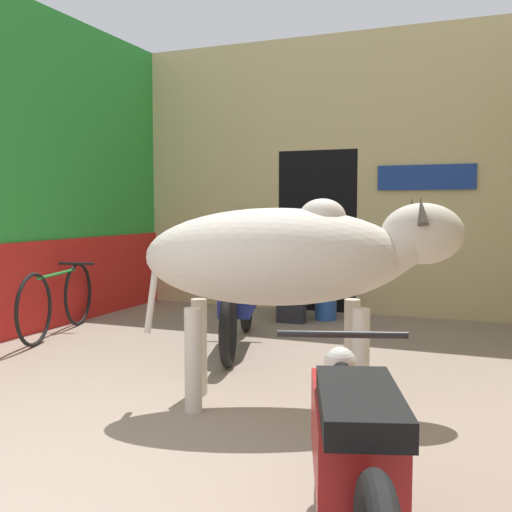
# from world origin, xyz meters

# --- Properties ---
(wall_back_with_doorway) EXTENTS (5.05, 0.93, 3.39)m
(wall_back_with_doorway) POSITION_xyz_m (-0.06, 5.81, 1.47)
(wall_back_with_doorway) COLOR #D1BC84
(wall_back_with_doorway) RESTS_ON ground_plane
(cow) EXTENTS (2.12, 1.25, 1.38)m
(cow) POSITION_xyz_m (0.65, 2.08, 0.97)
(cow) COLOR beige
(cow) RESTS_ON ground_plane
(motorcycle_near) EXTENTS (0.79, 1.91, 0.74)m
(motorcycle_near) POSITION_xyz_m (1.42, 0.45, 0.42)
(motorcycle_near) COLOR black
(motorcycle_near) RESTS_ON ground_plane
(motorcycle_far) EXTENTS (0.77, 1.96, 0.74)m
(motorcycle_far) POSITION_xyz_m (-0.31, 3.41, 0.42)
(motorcycle_far) COLOR black
(motorcycle_far) RESTS_ON ground_plane
(bicycle) EXTENTS (0.57, 1.66, 0.71)m
(bicycle) POSITION_xyz_m (-2.23, 3.22, 0.36)
(bicycle) COLOR black
(bicycle) RESTS_ON ground_plane
(shopkeeper_seated) EXTENTS (0.45, 0.34, 1.18)m
(shopkeeper_seated) POSITION_xyz_m (-0.23, 4.84, 0.61)
(shopkeeper_seated) COLOR #282833
(shopkeeper_seated) RESTS_ON ground_plane
(plastic_stool) EXTENTS (0.36, 0.36, 0.40)m
(plastic_stool) POSITION_xyz_m (0.08, 5.04, 0.21)
(plastic_stool) COLOR #2856B2
(plastic_stool) RESTS_ON ground_plane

